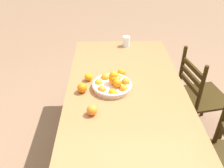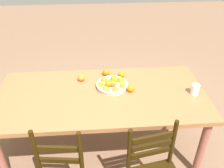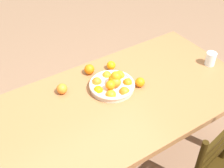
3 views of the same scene
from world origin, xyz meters
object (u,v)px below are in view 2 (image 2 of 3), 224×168
Objects in this scene: fruit_bowl at (112,84)px; drinking_glass at (195,89)px; orange_loose_2 at (106,72)px; orange_loose_3 at (81,78)px; dining_table at (102,101)px; orange_loose_0 at (122,74)px; orange_loose_1 at (131,89)px.

drinking_glass is (-0.80, 0.17, 0.01)m from fruit_bowl.
orange_loose_3 is (0.27, 0.09, -0.00)m from orange_loose_2.
orange_loose_0 is (-0.24, -0.31, 0.12)m from dining_table.
orange_loose_0 is 0.78m from drinking_glass.
dining_table is 26.75× the size of orange_loose_2.
fruit_bowl is 4.21× the size of orange_loose_2.
orange_loose_0 is 0.97× the size of orange_loose_1.
orange_loose_1 is 0.63m from drinking_glass.
fruit_bowl reaches higher than drinking_glass.
orange_loose_2 is at bearing -13.68° from orange_loose_0.
orange_loose_0 is 0.90× the size of orange_loose_3.
drinking_glass reaches higher than orange_loose_2.
orange_loose_2 reaches higher than orange_loose_3.
dining_table is 0.93m from drinking_glass.
orange_loose_0 is at bearing -78.08° from orange_loose_1.
fruit_bowl is 0.35m from orange_loose_3.
dining_table is 30.66× the size of orange_loose_0.
orange_loose_2 is 0.95m from drinking_glass.
orange_loose_2 is (0.05, -0.24, -0.00)m from fruit_bowl.
drinking_glass reaches higher than dining_table.
orange_loose_0 is at bearing -120.72° from fruit_bowl.
dining_table is 0.41m from orange_loose_0.
orange_loose_1 is at bearing 154.59° from orange_loose_3.
dining_table is at bearing 43.34° from fruit_bowl.
dining_table is 27.57× the size of orange_loose_3.
orange_loose_2 is 0.73× the size of drinking_glass.
orange_loose_1 is at bearing 155.35° from fruit_bowl.
fruit_bowl is at bearing -24.65° from orange_loose_1.
orange_loose_0 is 0.44m from orange_loose_3.
orange_loose_2 is at bearing -26.04° from drinking_glass.
orange_loose_3 is 1.17m from drinking_glass.
orange_loose_0 is at bearing -28.78° from drinking_glass.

